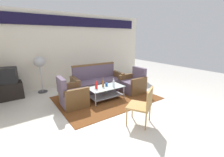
{
  "coord_description": "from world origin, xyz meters",
  "views": [
    {
      "loc": [
        -2.46,
        -3.0,
        1.9
      ],
      "look_at": [
        0.15,
        0.73,
        0.65
      ],
      "focal_mm": 24.39,
      "sensor_mm": 36.0,
      "label": 1
    }
  ],
  "objects_px": {
    "couch": "(98,83)",
    "tv_stand": "(8,91)",
    "bottle_clear": "(114,83)",
    "pedestal_fan": "(39,64)",
    "armchair_left": "(72,96)",
    "bottle_brown": "(103,84)",
    "television": "(6,75)",
    "wicker_chair": "(143,104)",
    "coffee_table": "(106,91)",
    "armchair_right": "(133,84)",
    "bottle_red": "(96,86)",
    "cup": "(106,84)"
  },
  "relations": [
    {
      "from": "bottle_clear",
      "to": "bottle_red",
      "type": "bearing_deg",
      "value": 165.49
    },
    {
      "from": "couch",
      "to": "bottle_clear",
      "type": "bearing_deg",
      "value": 97.25
    },
    {
      "from": "coffee_table",
      "to": "armchair_left",
      "type": "bearing_deg",
      "value": 171.49
    },
    {
      "from": "armchair_left",
      "to": "television",
      "type": "xyz_separation_m",
      "value": [
        -1.46,
        1.64,
        0.47
      ]
    },
    {
      "from": "couch",
      "to": "tv_stand",
      "type": "distance_m",
      "value": 2.83
    },
    {
      "from": "couch",
      "to": "coffee_table",
      "type": "bearing_deg",
      "value": 81.5
    },
    {
      "from": "bottle_red",
      "to": "television",
      "type": "relative_size",
      "value": 0.34
    },
    {
      "from": "armchair_right",
      "to": "couch",
      "type": "bearing_deg",
      "value": 53.19
    },
    {
      "from": "bottle_red",
      "to": "couch",
      "type": "bearing_deg",
      "value": 57.92
    },
    {
      "from": "coffee_table",
      "to": "tv_stand",
      "type": "height_order",
      "value": "tv_stand"
    },
    {
      "from": "couch",
      "to": "coffee_table",
      "type": "distance_m",
      "value": 0.79
    },
    {
      "from": "coffee_table",
      "to": "tv_stand",
      "type": "distance_m",
      "value": 3.06
    },
    {
      "from": "pedestal_fan",
      "to": "armchair_left",
      "type": "bearing_deg",
      "value": -74.6
    },
    {
      "from": "bottle_clear",
      "to": "bottle_brown",
      "type": "height_order",
      "value": "bottle_brown"
    },
    {
      "from": "couch",
      "to": "coffee_table",
      "type": "relative_size",
      "value": 1.67
    },
    {
      "from": "coffee_table",
      "to": "wicker_chair",
      "type": "xyz_separation_m",
      "value": [
        -0.09,
        -1.66,
        0.22
      ]
    },
    {
      "from": "coffee_table",
      "to": "bottle_brown",
      "type": "relative_size",
      "value": 4.17
    },
    {
      "from": "bottle_red",
      "to": "pedestal_fan",
      "type": "xyz_separation_m",
      "value": [
        -1.18,
        1.81,
        0.52
      ]
    },
    {
      "from": "coffee_table",
      "to": "bottle_red",
      "type": "height_order",
      "value": "bottle_red"
    },
    {
      "from": "coffee_table",
      "to": "television",
      "type": "bearing_deg",
      "value": 144.13
    },
    {
      "from": "armchair_right",
      "to": "coffee_table",
      "type": "relative_size",
      "value": 0.77
    },
    {
      "from": "bottle_brown",
      "to": "wicker_chair",
      "type": "bearing_deg",
      "value": -91.11
    },
    {
      "from": "armchair_right",
      "to": "television",
      "type": "height_order",
      "value": "television"
    },
    {
      "from": "bottle_brown",
      "to": "television",
      "type": "bearing_deg",
      "value": 144.38
    },
    {
      "from": "couch",
      "to": "bottle_brown",
      "type": "xyz_separation_m",
      "value": [
        -0.21,
        -0.71,
        0.19
      ]
    },
    {
      "from": "tv_stand",
      "to": "wicker_chair",
      "type": "height_order",
      "value": "wicker_chair"
    },
    {
      "from": "bottle_clear",
      "to": "armchair_left",
      "type": "bearing_deg",
      "value": 168.29
    },
    {
      "from": "couch",
      "to": "armchair_left",
      "type": "distance_m",
      "value": 1.33
    },
    {
      "from": "bottle_red",
      "to": "cup",
      "type": "xyz_separation_m",
      "value": [
        0.37,
        0.02,
        -0.04
      ]
    },
    {
      "from": "bottle_brown",
      "to": "wicker_chair",
      "type": "height_order",
      "value": "wicker_chair"
    },
    {
      "from": "armchair_right",
      "to": "bottle_clear",
      "type": "relative_size",
      "value": 3.29
    },
    {
      "from": "coffee_table",
      "to": "bottle_red",
      "type": "relative_size",
      "value": 4.77
    },
    {
      "from": "bottle_red",
      "to": "tv_stand",
      "type": "bearing_deg",
      "value": 141.01
    },
    {
      "from": "bottle_brown",
      "to": "armchair_left",
      "type": "bearing_deg",
      "value": 174.42
    },
    {
      "from": "bottle_clear",
      "to": "television",
      "type": "distance_m",
      "value": 3.31
    },
    {
      "from": "wicker_chair",
      "to": "television",
      "type": "bearing_deg",
      "value": 94.12
    },
    {
      "from": "armchair_left",
      "to": "armchair_right",
      "type": "xyz_separation_m",
      "value": [
        2.17,
        -0.15,
        0.0
      ]
    },
    {
      "from": "couch",
      "to": "tv_stand",
      "type": "xyz_separation_m",
      "value": [
        -2.64,
        1.02,
        -0.06
      ]
    },
    {
      "from": "bottle_red",
      "to": "pedestal_fan",
      "type": "height_order",
      "value": "pedestal_fan"
    },
    {
      "from": "armchair_right",
      "to": "coffee_table",
      "type": "xyz_separation_m",
      "value": [
        -1.15,
        -0.0,
        -0.02
      ]
    },
    {
      "from": "armchair_right",
      "to": "pedestal_fan",
      "type": "distance_m",
      "value": 3.29
    },
    {
      "from": "armchair_left",
      "to": "television",
      "type": "distance_m",
      "value": 2.25
    },
    {
      "from": "bottle_clear",
      "to": "tv_stand",
      "type": "xyz_separation_m",
      "value": [
        -2.7,
        1.9,
        -0.25
      ]
    },
    {
      "from": "wicker_chair",
      "to": "tv_stand",
      "type": "bearing_deg",
      "value": 94.15
    },
    {
      "from": "coffee_table",
      "to": "bottle_red",
      "type": "bearing_deg",
      "value": 173.99
    },
    {
      "from": "bottle_brown",
      "to": "tv_stand",
      "type": "relative_size",
      "value": 0.33
    },
    {
      "from": "cup",
      "to": "pedestal_fan",
      "type": "height_order",
      "value": "pedestal_fan"
    },
    {
      "from": "bottle_clear",
      "to": "wicker_chair",
      "type": "distance_m",
      "value": 1.58
    },
    {
      "from": "couch",
      "to": "tv_stand",
      "type": "height_order",
      "value": "couch"
    },
    {
      "from": "bottle_brown",
      "to": "pedestal_fan",
      "type": "bearing_deg",
      "value": 128.69
    }
  ]
}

